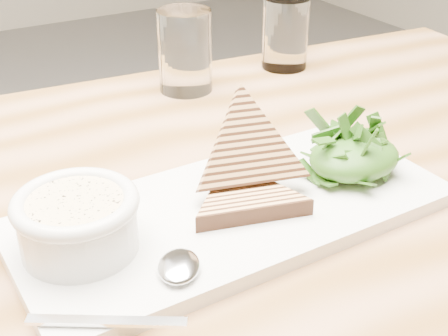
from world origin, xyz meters
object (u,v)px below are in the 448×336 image
table_top (271,182)px  glass_near (185,51)px  platter (234,212)px  soup_bowl (79,229)px  glass_far (285,33)px

table_top → glass_near: glass_near is taller
platter → soup_bowl: size_ratio=4.20×
platter → glass_far: (0.31, 0.34, 0.05)m
soup_bowl → glass_far: 0.57m
glass_near → soup_bowl: bearing=-130.5°
platter → glass_near: (0.12, 0.34, 0.05)m
glass_near → glass_far: size_ratio=1.07×
platter → table_top: bearing=35.8°
table_top → soup_bowl: bearing=-167.0°
table_top → platter: bearing=-144.2°
table_top → glass_near: size_ratio=9.09×
table_top → glass_near: bearing=84.4°
glass_near → glass_far: 0.19m
platter → soup_bowl: (-0.16, 0.01, 0.03)m
glass_far → platter: bearing=-131.8°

